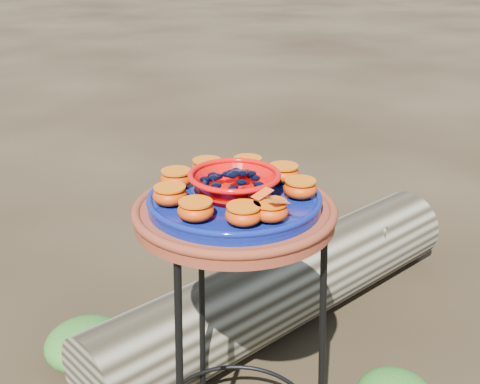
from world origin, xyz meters
name	(u,v)px	position (x,y,z in m)	size (l,w,h in m)	color
plant_stand	(235,353)	(0.00, 0.00, 0.35)	(0.44, 0.44, 0.70)	black
terracotta_saucer	(235,214)	(0.00, 0.00, 0.72)	(0.43, 0.43, 0.04)	#612C17
cobalt_plate	(235,202)	(0.00, 0.00, 0.75)	(0.37, 0.37, 0.02)	#020F48
red_bowl	(234,185)	(0.00, 0.00, 0.79)	(0.19, 0.19, 0.05)	red
glass_gems	(234,168)	(0.00, 0.00, 0.82)	(0.14, 0.14, 0.02)	black
orange_half_0	(270,211)	(0.01, -0.14, 0.78)	(0.07, 0.07, 0.04)	#AA2600
orange_half_1	(300,189)	(0.12, -0.07, 0.78)	(0.07, 0.07, 0.04)	#AA2600
orange_half_2	(284,174)	(0.14, 0.03, 0.78)	(0.07, 0.07, 0.04)	#AA2600
orange_half_3	(248,166)	(0.09, 0.11, 0.78)	(0.07, 0.07, 0.04)	#AA2600
orange_half_4	(207,168)	(0.00, 0.14, 0.78)	(0.07, 0.07, 0.04)	#AA2600
orange_half_5	(176,179)	(-0.09, 0.10, 0.78)	(0.07, 0.07, 0.04)	#AA2600
orange_half_6	(170,195)	(-0.14, 0.02, 0.78)	(0.07, 0.07, 0.04)	#AA2600
orange_half_7	(196,210)	(-0.12, -0.07, 0.78)	(0.07, 0.07, 0.04)	#AA2600
orange_half_8	(244,215)	(-0.04, -0.13, 0.78)	(0.07, 0.07, 0.04)	#AA2600
butterfly	(270,198)	(0.01, -0.14, 0.81)	(0.09, 0.05, 0.02)	#CF4511
driftwood_log	(284,287)	(0.43, 0.50, 0.14)	(1.54, 0.40, 0.29)	black
foliage_back	(86,342)	(-0.25, 0.59, 0.07)	(0.27, 0.27, 0.13)	#27501D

